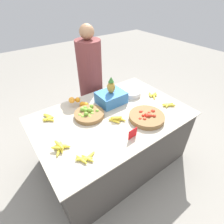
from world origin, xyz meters
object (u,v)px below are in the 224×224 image
Objects in this scene: price_sign at (133,133)px; vendor_person at (91,85)px; lime_bowl at (89,114)px; tomato_basket at (147,117)px; metal_bowl at (131,92)px; produce_crate at (111,96)px.

price_sign is 1.30m from vendor_person.
lime_bowl is 0.87× the size of tomato_basket.
vendor_person is at bearing 92.82° from tomato_basket.
price_sign is at bearing -101.95° from vendor_person.
price_sign is 0.07× the size of vendor_person.
vendor_person is at bearing 74.81° from price_sign.
metal_bowl is 2.58× the size of price_sign.
lime_bowl is 0.72m from metal_bowl.
produce_crate reaches higher than price_sign.
vendor_person reaches higher than price_sign.
vendor_person is (-0.06, 1.14, -0.06)m from tomato_basket.
metal_bowl is 0.68m from vendor_person.
metal_bowl is 0.18× the size of vendor_person.
vendor_person is at bearing 83.77° from produce_crate.
lime_bowl is at bearing -168.37° from produce_crate.
metal_bowl is 0.34m from produce_crate.
lime_bowl is 1.19× the size of metal_bowl.
produce_crate is at bearing -178.83° from metal_bowl.
produce_crate is at bearing -96.23° from vendor_person.
lime_bowl is 0.59m from price_sign.
price_sign is 0.67m from produce_crate.
tomato_basket is (0.50, -0.44, -0.00)m from lime_bowl.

